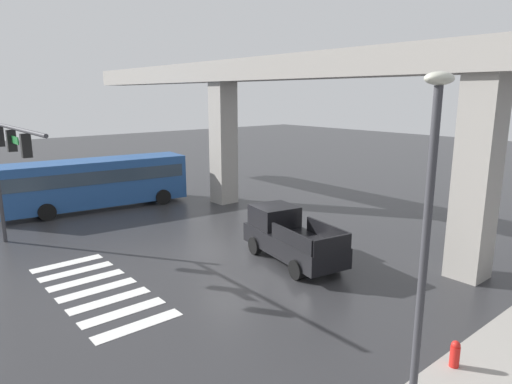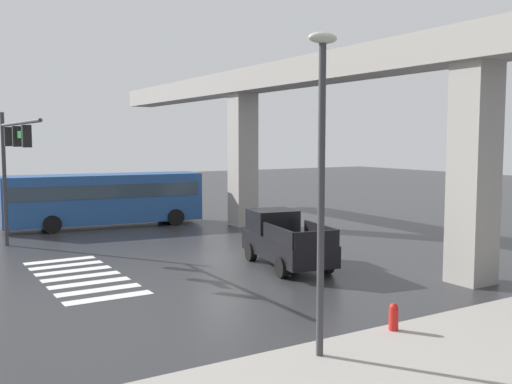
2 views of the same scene
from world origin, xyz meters
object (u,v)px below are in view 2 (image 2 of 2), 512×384
Objects in this scene: pickup_truck at (284,241)px; city_bus at (105,197)px; street_lamp_near_corner at (322,158)px; traffic_signal_mast at (13,149)px; fire_hydrant at (394,319)px.

city_bus is (-13.70, -2.99, 0.73)m from pickup_truck.
street_lamp_near_corner is (22.43, -1.93, 2.83)m from city_bus.
street_lamp_near_corner reaches higher than traffic_signal_mast.
city_bus is at bearing 136.83° from traffic_signal_mast.
traffic_signal_mast is 16.77m from street_lamp_near_corner.
pickup_truck is 14.04m from city_bus.
fire_hydrant is at bearing 1.87° from city_bus.
street_lamp_near_corner reaches higher than fire_hydrant.
city_bus is at bearing -167.67° from pickup_truck.
city_bus is 8.81m from traffic_signal_mast.
traffic_signal_mast is (6.09, -5.71, 2.83)m from city_bus.
traffic_signal_mast is (-7.61, -8.70, 3.57)m from pickup_truck.
pickup_truck is 0.74× the size of street_lamp_near_corner.
fire_hydrant is (15.94, 6.43, -4.12)m from traffic_signal_mast.
city_bus is at bearing 175.08° from street_lamp_near_corner.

